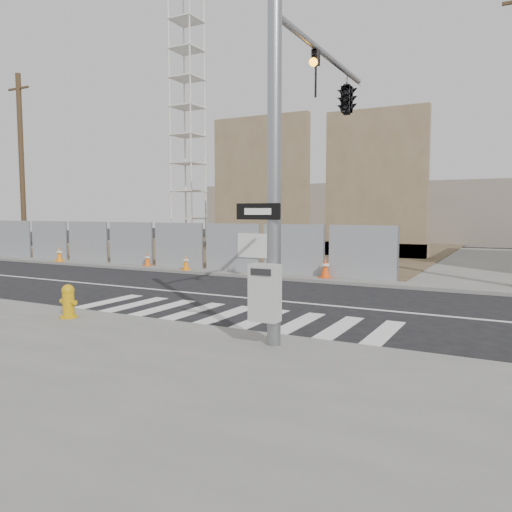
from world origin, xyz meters
The scene contains 13 objects.
ground centered at (0.00, 0.00, 0.00)m, with size 100.00×100.00×0.00m, color black.
sidewalk_far centered at (0.00, 14.00, 0.06)m, with size 50.00×20.00×0.12m, color slate.
signal_pole centered at (2.49, -2.05, 4.78)m, with size 0.96×5.87×7.00m.
chain_link_fence centered at (-10.00, 5.00, 1.12)m, with size 24.60×0.04×2.00m, color gray.
concrete_wall_left centered at (-7.00, 13.08, 3.38)m, with size 6.00×1.30×8.00m.
concrete_wall_right centered at (-0.50, 14.08, 3.38)m, with size 5.50×1.30×8.00m.
crane_tower centered at (-15.00, 17.00, 9.02)m, with size 2.60×2.60×18.15m.
utility_pole_left centered at (-18.00, 5.50, 5.20)m, with size 1.60×0.28×10.00m.
fire_hydrant centered at (-2.83, -4.91, 0.51)m, with size 0.49×0.46×0.79m.
traffic_cone_a centered at (-13.76, 4.22, 0.50)m, with size 0.41×0.41×0.77m.
traffic_cone_b centered at (-8.57, 4.73, 0.43)m, with size 0.37×0.37×0.63m.
traffic_cone_c centered at (-6.04, 4.22, 0.45)m, with size 0.41×0.41×0.67m.
traffic_cone_d centered at (0.08, 4.67, 0.50)m, with size 0.52×0.52×0.77m.
Camera 1 is at (6.51, -13.09, 2.62)m, focal length 35.00 mm.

